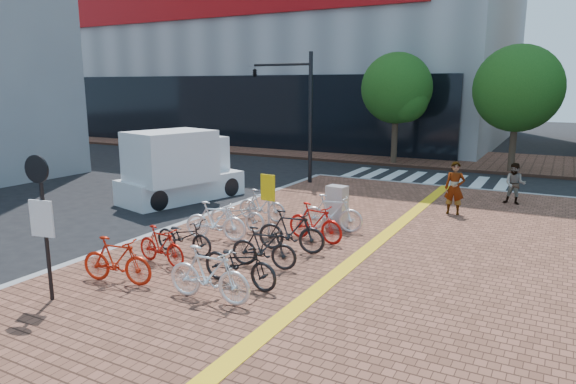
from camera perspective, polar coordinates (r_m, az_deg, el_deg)
The scene contains 24 objects.
ground at distance 12.60m, azimuth -3.28°, elevation -8.44°, with size 120.00×120.00×0.00m, color black.
kerb_north at distance 22.69m, azimuth 19.66°, elevation 0.22°, with size 14.00×0.25×0.15m, color gray.
far_sidewalk at distance 31.95m, azimuth 16.90°, elevation 3.58°, with size 70.00×8.00×0.15m, color brown.
crosswalk at distance 25.10m, azimuth 14.74°, elevation 1.42°, with size 7.50×4.00×0.01m.
street_trees at distance 27.53m, azimuth 26.33°, elevation 10.06°, with size 16.20×4.60×6.35m.
bike_0 at distance 11.70m, azimuth -18.51°, elevation -7.22°, with size 0.48×1.71×1.03m, color red.
bike_1 at distance 12.62m, azimuth -13.92°, elevation -5.80°, with size 0.44×1.54×0.93m, color #A8150C.
bike_2 at distance 13.29m, azimuth -11.49°, elevation -4.84°, with size 0.60×1.73×0.91m, color black.
bike_3 at distance 14.26m, azimuth -8.05°, elevation -3.21°, with size 0.51×1.80×1.08m, color white.
bike_4 at distance 15.15m, azimuth -5.69°, elevation -2.50°, with size 0.63×1.82×0.96m, color silver.
bike_5 at distance 16.16m, azimuth -2.92°, elevation -1.48°, with size 0.47×1.66×1.00m, color #B9B9BE.
bike_6 at distance 10.33m, azimuth -8.78°, elevation -9.02°, with size 0.52×1.85×1.11m, color white.
bike_7 at distance 11.05m, azimuth -5.38°, elevation -7.84°, with size 0.66×1.90×1.00m, color black.
bike_8 at distance 12.04m, azimuth -2.71°, elevation -6.18°, with size 0.46×1.63×0.98m, color black.
bike_9 at distance 13.14m, azimuth 0.35°, elevation -4.38°, with size 0.51×1.80×1.08m, color black.
bike_10 at distance 14.04m, azimuth 3.03°, elevation -3.40°, with size 0.49×1.75×1.05m, color red.
bike_11 at distance 15.02m, azimuth 4.91°, elevation -2.35°, with size 0.51×1.81×1.09m, color silver.
pedestrian_a at distance 17.76m, azimuth 18.03°, elevation 0.41°, with size 0.64×0.42×1.75m, color gray.
pedestrian_b at distance 20.04m, azimuth 23.90°, elevation 0.84°, with size 0.73×0.57×1.50m, color #4E5263.
utility_box at distance 15.44m, azimuth 5.45°, elevation -1.63°, with size 0.58×0.42×1.27m, color #BCBBC0.
yellow_sign at distance 14.56m, azimuth -2.24°, elevation -0.11°, with size 0.47×0.13×1.73m.
notice_sign at distance 10.93m, azimuth -25.67°, elevation -1.87°, with size 0.54×0.17×2.92m.
traffic_light_pole at distance 22.89m, azimuth -0.44°, elevation 10.93°, with size 3.00×1.16×5.60m.
box_truck at distance 20.11m, azimuth -11.99°, elevation 2.74°, with size 3.15×5.06×2.72m.
Camera 1 is at (6.24, -10.04, 4.35)m, focal length 32.00 mm.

